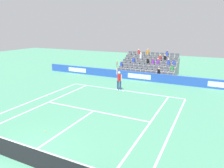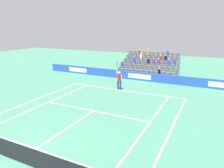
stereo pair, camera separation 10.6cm
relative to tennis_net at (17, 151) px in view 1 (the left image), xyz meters
name	(u,v)px [view 1 (the left image)]	position (x,y,z in m)	size (l,w,h in m)	color
ground_plane	(18,161)	(0.00, 0.00, -0.49)	(80.00, 80.00, 0.00)	#47896B
line_baseline	(124,91)	(0.00, -11.89, -0.49)	(10.97, 0.10, 0.01)	white
line_service	(94,111)	(0.00, -6.40, -0.49)	(8.23, 0.10, 0.01)	white
line_centre_service	(65,130)	(0.00, -3.20, -0.49)	(0.10, 6.40, 0.01)	white
line_singles_sideline_left	(45,104)	(4.12, -5.95, -0.49)	(0.10, 11.89, 0.01)	white
line_singles_sideline_right	(148,125)	(-4.12, -5.95, -0.49)	(0.10, 11.89, 0.01)	white
line_doubles_sideline_left	(31,101)	(5.49, -5.95, -0.49)	(0.10, 11.89, 0.01)	white
line_doubles_sideline_right	(171,130)	(-5.49, -5.95, -0.49)	(0.10, 11.89, 0.01)	white
line_centre_mark	(123,91)	(0.00, -11.79, -0.49)	(0.10, 0.20, 0.01)	white
sponsor_barrier	(139,76)	(0.00, -16.27, -0.03)	(24.82, 0.22, 0.93)	blue
tennis_net	(17,151)	(0.00, 0.00, 0.00)	(11.97, 0.10, 1.07)	#33383D
tennis_player	(119,80)	(0.49, -11.85, 0.50)	(0.53, 0.38, 2.85)	navy
stadium_stand	(149,68)	(-0.01, -19.84, 0.33)	(6.82, 4.75, 3.04)	gray
loose_tennis_ball	(46,131)	(0.85, -2.58, -0.46)	(0.07, 0.07, 0.07)	#D1E533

